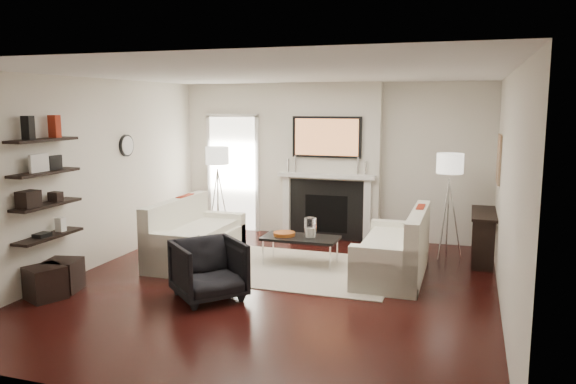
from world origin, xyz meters
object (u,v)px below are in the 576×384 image
(coffee_table, at_px, (300,238))
(ottoman_near, at_px, (63,275))
(loveseat_right_base, at_px, (392,261))
(lamp_left_shade, at_px, (217,156))
(armchair, at_px, (209,267))
(lamp_right_shade, at_px, (450,163))
(loveseat_left_base, at_px, (197,248))

(coffee_table, relative_size, ottoman_near, 2.75)
(loveseat_right_base, bearing_deg, coffee_table, 174.46)
(loveseat_right_base, distance_m, lamp_left_shade, 3.72)
(armchair, distance_m, lamp_right_shade, 4.02)
(coffee_table, bearing_deg, lamp_right_shade, 29.05)
(lamp_left_shade, xyz_separation_m, lamp_right_shade, (3.90, -0.10, 0.00))
(lamp_left_shade, height_order, lamp_right_shade, same)
(loveseat_left_base, height_order, lamp_right_shade, lamp_right_shade)
(loveseat_left_base, distance_m, ottoman_near, 1.99)
(armchair, relative_size, ottoman_near, 1.97)
(ottoman_near, bearing_deg, lamp_right_shade, 34.94)
(lamp_left_shade, relative_size, lamp_right_shade, 1.00)
(ottoman_near, bearing_deg, armchair, 9.56)
(loveseat_left_base, xyz_separation_m, armchair, (0.90, -1.42, 0.18))
(armchair, bearing_deg, ottoman_near, 142.12)
(ottoman_near, bearing_deg, loveseat_left_base, 60.69)
(loveseat_right_base, xyz_separation_m, coffee_table, (-1.35, 0.13, 0.19))
(loveseat_right_base, height_order, coffee_table, same)
(lamp_left_shade, distance_m, ottoman_near, 3.55)
(loveseat_left_base, relative_size, lamp_right_shade, 4.50)
(loveseat_right_base, relative_size, lamp_left_shade, 4.50)
(loveseat_left_base, distance_m, armchair, 1.69)
(coffee_table, relative_size, lamp_left_shade, 2.75)
(loveseat_left_base, distance_m, lamp_right_shade, 4.02)
(loveseat_right_base, bearing_deg, loveseat_left_base, -176.57)
(lamp_right_shade, distance_m, ottoman_near, 5.65)
(lamp_left_shade, bearing_deg, coffee_table, -32.91)
(ottoman_near, bearing_deg, loveseat_right_base, 26.36)
(lamp_left_shade, relative_size, ottoman_near, 1.00)
(loveseat_left_base, xyz_separation_m, ottoman_near, (-0.98, -1.74, -0.01))
(lamp_left_shade, bearing_deg, loveseat_right_base, -22.69)
(loveseat_left_base, bearing_deg, loveseat_right_base, 3.43)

